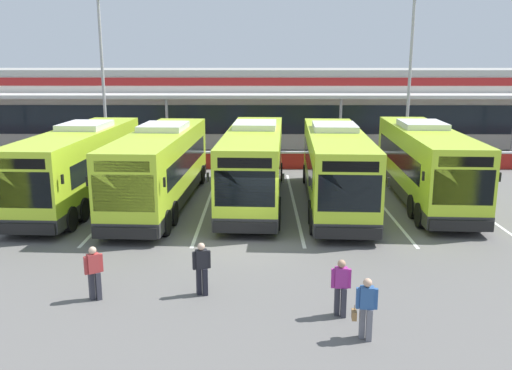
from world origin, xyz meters
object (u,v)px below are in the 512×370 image
(pedestrian_in_dark_coat, at_px, (202,267))
(coach_bus_rightmost, at_px, (425,164))
(coach_bus_leftmost, at_px, (81,166))
(coach_bus_right_centre, at_px, (335,168))
(pedestrian_child, at_px, (341,286))
(pedestrian_with_handbag, at_px, (366,307))
(pedestrian_near_bin, at_px, (94,271))
(coach_bus_left_centre, at_px, (161,168))
(lamp_post_centre, at_px, (410,67))
(coach_bus_centre, at_px, (254,165))
(lamp_post_west, at_px, (102,67))

(pedestrian_in_dark_coat, bearing_deg, coach_bus_rightmost, 48.89)
(coach_bus_leftmost, xyz_separation_m, pedestrian_in_dark_coat, (6.95, -10.73, -0.91))
(coach_bus_right_centre, bearing_deg, pedestrian_child, -96.81)
(coach_bus_right_centre, height_order, pedestrian_with_handbag, coach_bus_right_centre)
(pedestrian_near_bin, bearing_deg, pedestrian_with_handbag, -16.89)
(coach_bus_left_centre, height_order, lamp_post_centre, lamp_post_centre)
(coach_bus_centre, bearing_deg, coach_bus_right_centre, -10.16)
(coach_bus_left_centre, xyz_separation_m, pedestrian_child, (6.90, -11.60, -0.91))
(pedestrian_with_handbag, height_order, pedestrian_in_dark_coat, same)
(coach_bus_leftmost, distance_m, pedestrian_in_dark_coat, 12.82)
(coach_bus_rightmost, relative_size, pedestrian_child, 7.57)
(coach_bus_left_centre, bearing_deg, coach_bus_leftmost, 173.07)
(coach_bus_right_centre, height_order, lamp_post_centre, lamp_post_centre)
(coach_bus_rightmost, distance_m, pedestrian_child, 13.94)
(coach_bus_right_centre, bearing_deg, coach_bus_leftmost, 177.86)
(lamp_post_centre, bearing_deg, coach_bus_centre, -135.27)
(coach_bus_centre, relative_size, coach_bus_right_centre, 1.00)
(pedestrian_with_handbag, distance_m, lamp_post_west, 27.79)
(coach_bus_left_centre, height_order, pedestrian_with_handbag, coach_bus_left_centre)
(pedestrian_child, bearing_deg, coach_bus_leftmost, 131.94)
(coach_bus_leftmost, distance_m, coach_bus_centre, 8.39)
(coach_bus_rightmost, xyz_separation_m, pedestrian_with_handbag, (-5.48, -13.85, -0.93))
(pedestrian_in_dark_coat, distance_m, pedestrian_near_bin, 3.10)
(coach_bus_leftmost, height_order, pedestrian_near_bin, coach_bus_leftmost)
(lamp_post_centre, bearing_deg, pedestrian_near_bin, -124.37)
(pedestrian_in_dark_coat, relative_size, lamp_post_centre, 0.15)
(pedestrian_near_bin, relative_size, lamp_post_centre, 0.15)
(lamp_post_west, bearing_deg, coach_bus_right_centre, -38.58)
(coach_bus_centre, bearing_deg, pedestrian_child, -78.68)
(pedestrian_in_dark_coat, bearing_deg, coach_bus_centre, 82.52)
(pedestrian_in_dark_coat, relative_size, lamp_post_west, 0.15)
(lamp_post_west, bearing_deg, pedestrian_child, -61.14)
(pedestrian_child, xyz_separation_m, lamp_post_centre, (7.52, 22.20, 5.42))
(coach_bus_centre, bearing_deg, coach_bus_rightmost, 1.92)
(pedestrian_with_handbag, relative_size, pedestrian_child, 1.00)
(pedestrian_in_dark_coat, height_order, lamp_post_west, lamp_post_west)
(pedestrian_in_dark_coat, relative_size, pedestrian_child, 1.00)
(pedestrian_child, bearing_deg, coach_bus_left_centre, 120.74)
(coach_bus_leftmost, distance_m, coach_bus_left_centre, 3.99)
(lamp_post_west, xyz_separation_m, lamp_post_centre, (20.04, -0.52, 0.00))
(pedestrian_child, relative_size, lamp_post_west, 0.15)
(coach_bus_centre, distance_m, coach_bus_right_centre, 3.92)
(coach_bus_centre, distance_m, pedestrian_near_bin, 12.22)
(coach_bus_left_centre, height_order, coach_bus_right_centre, same)
(coach_bus_right_centre, height_order, coach_bus_rightmost, same)
(coach_bus_right_centre, relative_size, pedestrian_child, 7.57)
(coach_bus_rightmost, height_order, pedestrian_with_handbag, coach_bus_rightmost)
(pedestrian_in_dark_coat, bearing_deg, coach_bus_left_centre, 106.27)
(pedestrian_child, bearing_deg, pedestrian_with_handbag, -70.94)
(coach_bus_centre, xyz_separation_m, lamp_post_west, (-10.06, 10.41, 4.50))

